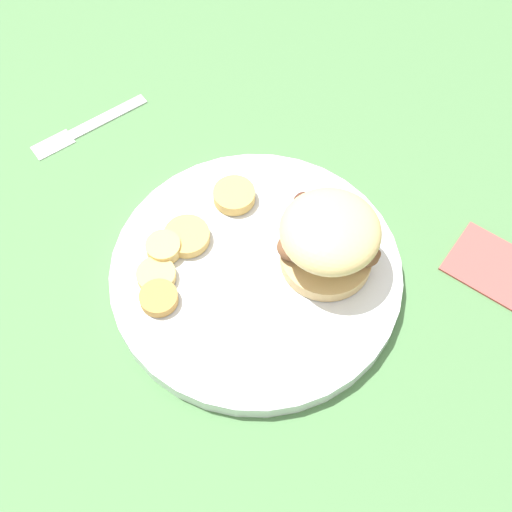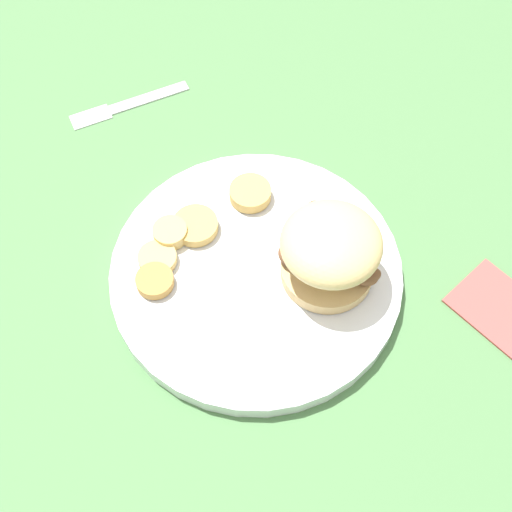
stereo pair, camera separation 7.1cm
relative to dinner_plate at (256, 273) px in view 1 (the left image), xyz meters
name	(u,v)px [view 1 (the left image)]	position (x,y,z in m)	size (l,w,h in m)	color
ground_plane	(256,278)	(0.00, 0.00, -0.01)	(4.00, 4.00, 0.00)	#4C7A47
dinner_plate	(256,273)	(0.00, 0.00, 0.00)	(0.30, 0.30, 0.02)	white
sandwich	(328,238)	(0.01, 0.07, 0.05)	(0.12, 0.11, 0.08)	tan
potato_round_0	(156,275)	(-0.02, -0.10, 0.01)	(0.04, 0.04, 0.01)	#DBB766
potato_round_1	(163,248)	(-0.05, -0.09, 0.02)	(0.04, 0.04, 0.01)	#DBB766
potato_round_2	(236,195)	(-0.09, 0.00, 0.02)	(0.05, 0.05, 0.01)	tan
potato_round_3	(159,298)	(0.01, -0.10, 0.02)	(0.04, 0.04, 0.01)	#BC8942
potato_round_4	(187,236)	(-0.05, -0.06, 0.02)	(0.05, 0.05, 0.01)	tan
fork	(88,126)	(-0.26, -0.14, -0.01)	(0.07, 0.15, 0.00)	silver
napkin	(502,271)	(0.06, 0.26, -0.01)	(0.11, 0.07, 0.01)	#B24C47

